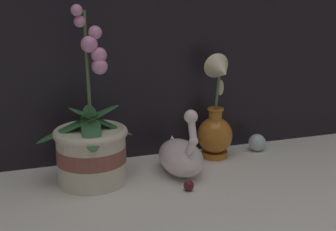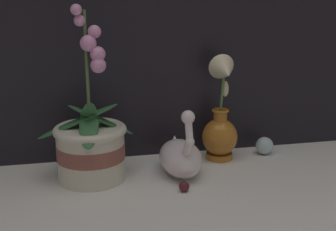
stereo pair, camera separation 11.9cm
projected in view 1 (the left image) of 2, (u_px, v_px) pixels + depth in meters
name	position (u px, v px, depth m)	size (l,w,h in m)	color
ground_plane	(200.00, 195.00, 1.11)	(2.80, 2.80, 0.00)	silver
orchid_potted_plant	(91.00, 147.00, 1.16)	(0.25, 0.22, 0.44)	beige
swan_figurine	(181.00, 155.00, 1.22)	(0.11, 0.20, 0.19)	white
blue_vase	(216.00, 122.00, 1.32)	(0.10, 0.12, 0.30)	#B26B23
glass_sphere	(257.00, 142.00, 1.40)	(0.05, 0.05, 0.05)	silver
glass_bauble	(189.00, 186.00, 1.13)	(0.03, 0.03, 0.03)	#4C191E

